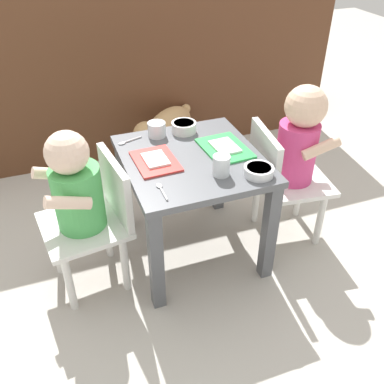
{
  "coord_description": "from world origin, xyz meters",
  "views": [
    {
      "loc": [
        -0.46,
        -1.24,
        1.21
      ],
      "look_at": [
        0.0,
        0.0,
        0.28
      ],
      "focal_mm": 40.06,
      "sensor_mm": 36.0,
      "label": 1
    }
  ],
  "objects_px": {
    "spoon_by_left_tray": "(161,190)",
    "water_cup_right": "(157,130)",
    "dining_table": "(192,177)",
    "spoon_by_right_tray": "(128,141)",
    "cereal_bowl_left_side": "(184,127)",
    "food_tray_right": "(225,148)",
    "seated_child_right": "(295,147)",
    "food_tray_left": "(155,161)",
    "cereal_bowl_right_side": "(259,171)",
    "seated_child_left": "(81,195)",
    "dog": "(166,129)",
    "water_cup_left": "(221,167)"
  },
  "relations": [
    {
      "from": "food_tray_right",
      "to": "seated_child_right",
      "type": "bearing_deg",
      "value": -9.55
    },
    {
      "from": "water_cup_right",
      "to": "cereal_bowl_left_side",
      "type": "distance_m",
      "value": 0.11
    },
    {
      "from": "dining_table",
      "to": "water_cup_right",
      "type": "bearing_deg",
      "value": 109.93
    },
    {
      "from": "water_cup_left",
      "to": "spoon_by_left_tray",
      "type": "height_order",
      "value": "water_cup_left"
    },
    {
      "from": "seated_child_left",
      "to": "spoon_by_left_tray",
      "type": "distance_m",
      "value": 0.28
    },
    {
      "from": "food_tray_left",
      "to": "food_tray_right",
      "type": "xyz_separation_m",
      "value": [
        0.26,
        -0.0,
        0.0
      ]
    },
    {
      "from": "seated_child_right",
      "to": "water_cup_right",
      "type": "xyz_separation_m",
      "value": [
        -0.47,
        0.23,
        0.04
      ]
    },
    {
      "from": "food_tray_left",
      "to": "cereal_bowl_left_side",
      "type": "distance_m",
      "value": 0.25
    },
    {
      "from": "cereal_bowl_left_side",
      "to": "spoon_by_right_tray",
      "type": "relative_size",
      "value": 0.99
    },
    {
      "from": "dining_table",
      "to": "spoon_by_right_tray",
      "type": "xyz_separation_m",
      "value": [
        -0.19,
        0.19,
        0.09
      ]
    },
    {
      "from": "food_tray_left",
      "to": "food_tray_right",
      "type": "height_order",
      "value": "same"
    },
    {
      "from": "dog",
      "to": "spoon_by_left_tray",
      "type": "xyz_separation_m",
      "value": [
        -0.27,
        -0.84,
        0.23
      ]
    },
    {
      "from": "dining_table",
      "to": "cereal_bowl_left_side",
      "type": "distance_m",
      "value": 0.22
    },
    {
      "from": "water_cup_right",
      "to": "cereal_bowl_left_side",
      "type": "height_order",
      "value": "water_cup_right"
    },
    {
      "from": "dining_table",
      "to": "food_tray_right",
      "type": "height_order",
      "value": "food_tray_right"
    },
    {
      "from": "food_tray_right",
      "to": "spoon_by_left_tray",
      "type": "height_order",
      "value": "food_tray_right"
    },
    {
      "from": "seated_child_left",
      "to": "water_cup_left",
      "type": "distance_m",
      "value": 0.47
    },
    {
      "from": "food_tray_right",
      "to": "spoon_by_right_tray",
      "type": "distance_m",
      "value": 0.37
    },
    {
      "from": "food_tray_right",
      "to": "water_cup_right",
      "type": "xyz_separation_m",
      "value": [
        -0.2,
        0.19,
        0.02
      ]
    },
    {
      "from": "water_cup_right",
      "to": "dining_table",
      "type": "bearing_deg",
      "value": -70.07
    },
    {
      "from": "seated_child_right",
      "to": "water_cup_right",
      "type": "bearing_deg",
      "value": 153.94
    },
    {
      "from": "spoon_by_right_tray",
      "to": "food_tray_left",
      "type": "bearing_deg",
      "value": -72.08
    },
    {
      "from": "spoon_by_right_tray",
      "to": "cereal_bowl_left_side",
      "type": "bearing_deg",
      "value": 1.21
    },
    {
      "from": "dog",
      "to": "cereal_bowl_right_side",
      "type": "bearing_deg",
      "value": -85.81
    },
    {
      "from": "spoon_by_left_tray",
      "to": "water_cup_left",
      "type": "bearing_deg",
      "value": 5.7
    },
    {
      "from": "spoon_by_right_tray",
      "to": "water_cup_left",
      "type": "bearing_deg",
      "value": -53.91
    },
    {
      "from": "seated_child_left",
      "to": "dog",
      "type": "distance_m",
      "value": 0.89
    },
    {
      "from": "dining_table",
      "to": "spoon_by_right_tray",
      "type": "relative_size",
      "value": 5.28
    },
    {
      "from": "water_cup_left",
      "to": "water_cup_right",
      "type": "relative_size",
      "value": 1.01
    },
    {
      "from": "spoon_by_left_tray",
      "to": "water_cup_right",
      "type": "bearing_deg",
      "value": 75.76
    },
    {
      "from": "water_cup_right",
      "to": "spoon_by_left_tray",
      "type": "height_order",
      "value": "water_cup_right"
    },
    {
      "from": "dog",
      "to": "dining_table",
      "type": "bearing_deg",
      "value": -98.78
    },
    {
      "from": "food_tray_left",
      "to": "cereal_bowl_right_side",
      "type": "height_order",
      "value": "cereal_bowl_right_side"
    },
    {
      "from": "food_tray_left",
      "to": "water_cup_left",
      "type": "height_order",
      "value": "water_cup_left"
    },
    {
      "from": "dining_table",
      "to": "seated_child_left",
      "type": "bearing_deg",
      "value": -175.44
    },
    {
      "from": "food_tray_right",
      "to": "food_tray_left",
      "type": "bearing_deg",
      "value": 180.0
    },
    {
      "from": "cereal_bowl_left_side",
      "to": "cereal_bowl_right_side",
      "type": "height_order",
      "value": "cereal_bowl_left_side"
    },
    {
      "from": "seated_child_left",
      "to": "cereal_bowl_left_side",
      "type": "height_order",
      "value": "seated_child_left"
    },
    {
      "from": "water_cup_right",
      "to": "spoon_by_left_tray",
      "type": "relative_size",
      "value": 0.7
    },
    {
      "from": "seated_child_right",
      "to": "water_cup_left",
      "type": "bearing_deg",
      "value": -163.16
    },
    {
      "from": "cereal_bowl_left_side",
      "to": "dog",
      "type": "bearing_deg",
      "value": 82.09
    },
    {
      "from": "seated_child_right",
      "to": "cereal_bowl_right_side",
      "type": "height_order",
      "value": "seated_child_right"
    },
    {
      "from": "seated_child_left",
      "to": "cereal_bowl_right_side",
      "type": "bearing_deg",
      "value": -15.28
    },
    {
      "from": "cereal_bowl_left_side",
      "to": "seated_child_right",
      "type": "bearing_deg",
      "value": -31.97
    },
    {
      "from": "dog",
      "to": "cereal_bowl_left_side",
      "type": "height_order",
      "value": "cereal_bowl_left_side"
    },
    {
      "from": "dining_table",
      "to": "seated_child_left",
      "type": "relative_size",
      "value": 0.83
    },
    {
      "from": "dining_table",
      "to": "food_tray_left",
      "type": "distance_m",
      "value": 0.16
    },
    {
      "from": "dining_table",
      "to": "dog",
      "type": "xyz_separation_m",
      "value": [
        0.1,
        0.67,
        -0.14
      ]
    },
    {
      "from": "seated_child_left",
      "to": "dog",
      "type": "height_order",
      "value": "seated_child_left"
    },
    {
      "from": "seated_child_left",
      "to": "spoon_by_left_tray",
      "type": "height_order",
      "value": "seated_child_left"
    }
  ]
}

